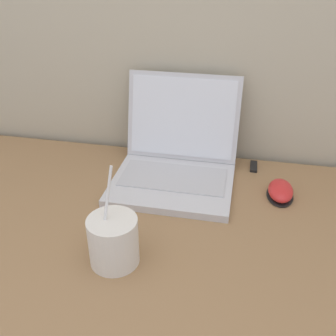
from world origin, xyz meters
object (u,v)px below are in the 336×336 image
Objects in this scene: laptop at (176,159)px; computer_mouse at (280,191)px; usb_stick at (254,166)px; drink_cup at (113,240)px.

computer_mouse is (0.29, -0.04, -0.04)m from laptop.
usb_stick is (0.22, 0.10, -0.05)m from laptop.
drink_cup reaches higher than usb_stick.
usb_stick is at bearing 58.34° from drink_cup.
laptop is 5.39× the size of usb_stick.
drink_cup is 0.47m from computer_mouse.
drink_cup is 3.58× the size of usb_stick.
laptop is at bearing 171.60° from computer_mouse.
drink_cup is at bearing -137.98° from computer_mouse.
laptop is at bearing 79.94° from drink_cup.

